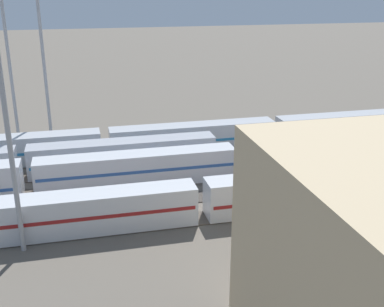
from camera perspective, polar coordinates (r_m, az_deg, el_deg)
name	(u,v)px	position (r m, az deg, el deg)	size (l,w,h in m)	color
ground_plane	(145,176)	(59.11, -5.62, -2.67)	(400.00, 400.00, 0.00)	#60594F
track_bed_0	(133,144)	(70.74, -7.05, 1.14)	(140.00, 2.80, 0.12)	#3D3833
track_bed_1	(137,155)	(66.04, -6.54, -0.20)	(140.00, 2.80, 0.12)	#3D3833
track_bed_2	(142,168)	(61.39, -5.95, -1.75)	(140.00, 2.80, 0.12)	#4C443D
track_bed_3	(148,183)	(56.80, -5.27, -3.55)	(140.00, 2.80, 0.12)	#4C443D
track_bed_4	(155,201)	(52.29, -4.46, -5.66)	(140.00, 2.80, 0.12)	#3D3833
track_bed_5	(163,223)	(47.88, -3.49, -8.17)	(140.00, 2.80, 0.12)	#4C443D
train_on_track_2	(22,163)	(60.75, -19.52, -1.11)	(47.20, 3.06, 3.80)	#A8AAB2
train_on_track_1	(105,144)	(65.09, -10.26, 1.13)	(95.60, 3.06, 3.80)	#B7BABF
train_on_track_5	(201,201)	(47.72, 1.02, -5.61)	(47.20, 3.06, 3.80)	silver
train_on_track_3	(28,178)	(55.98, -18.89, -2.80)	(95.60, 3.06, 3.80)	silver
light_mast_0	(38,10)	(69.64, -17.75, 15.87)	(2.80, 0.70, 29.93)	#9EA0A5
light_mast_2	(2,2)	(69.40, -21.65, 16.36)	(2.80, 0.70, 32.02)	#9EA0A5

